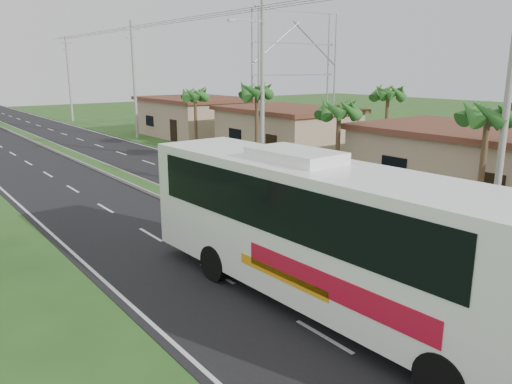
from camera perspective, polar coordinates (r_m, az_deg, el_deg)
ground at (r=15.71m, az=17.05°, el=-11.68°), size 180.00×180.00×0.00m
road_asphalt at (r=31.12m, az=-14.08°, el=1.24°), size 14.00×160.00×0.02m
median_strip at (r=31.10m, az=-14.09°, el=1.41°), size 1.20×160.00×0.18m
lane_edge_left at (r=29.25m, az=-26.19°, el=-0.61°), size 0.12×160.00×0.01m
lane_edge_right at (r=34.22m, az=-3.74°, el=2.75°), size 0.12×160.00×0.01m
shop_near at (r=29.73m, az=23.94°, el=3.35°), size 8.60×12.60×3.52m
shop_mid at (r=39.86m, az=3.45°, el=7.05°), size 7.60×10.60×3.67m
shop_far at (r=51.24m, az=-6.89°, el=8.59°), size 8.60×11.60×3.82m
palm_verge_a at (r=23.59m, az=25.01°, el=8.06°), size 2.40×2.40×5.45m
palm_verge_b at (r=29.23m, az=9.49°, el=9.30°), size 2.40×2.40×5.05m
palm_verge_c at (r=34.00m, az=0.08°, el=11.41°), size 2.40×2.40×5.85m
palm_verge_d at (r=41.79m, az=-6.99°, el=11.00°), size 2.40×2.40×5.25m
palm_behind_shop at (r=37.28m, az=14.87°, el=10.88°), size 2.40×2.40×5.65m
utility_pole_a at (r=22.63m, az=26.89°, el=10.05°), size 1.60×0.28×11.00m
utility_pole_b at (r=32.98m, az=0.69°, el=13.30°), size 3.20×0.28×12.00m
utility_pole_c at (r=50.31m, az=-13.75°, el=12.48°), size 1.60×0.28×11.00m
utility_pole_d at (r=69.09m, az=-20.59°, el=12.09°), size 1.60×0.28×10.50m
billboard_lattice at (r=50.86m, az=4.56°, el=14.13°), size 10.18×1.18×12.07m
coach_bus_main at (r=13.79m, az=8.11°, el=-4.00°), size 3.38×13.71×4.40m
motorcyclist at (r=20.00m, az=0.33°, el=-3.11°), size 1.82×0.52×2.17m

